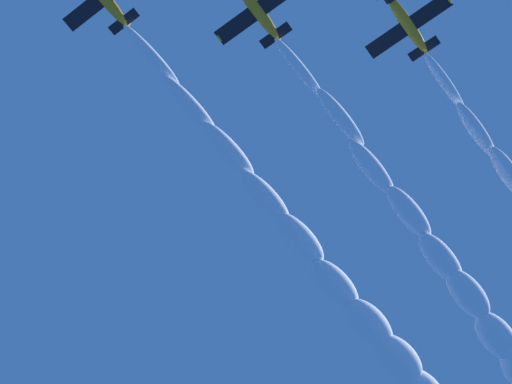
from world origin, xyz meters
TOP-DOWN VIEW (x-y plane):
  - airplane_left_wingman at (0.01, 18.98)m, footprint 7.99×7.63m
  - airplane_right_wingman at (1.56, 33.54)m, footprint 7.99×7.58m
  - smoke_trail_lead at (-29.31, 38.51)m, footprint 37.87×46.61m
  - smoke_trail_left_wingman at (-26.43, 52.32)m, footprint 38.27×46.75m

SIDE VIEW (x-z plane):
  - smoke_trail_left_wingman at x=-26.43m, z-range 68.59..76.69m
  - smoke_trail_lead at x=-29.31m, z-range 70.26..78.10m
  - airplane_left_wingman at x=0.01m, z-range 75.42..77.94m
  - airplane_right_wingman at x=1.56m, z-range 77.80..80.31m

